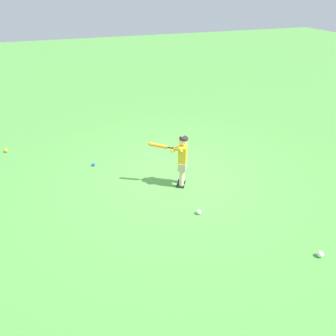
{
  "coord_description": "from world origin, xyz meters",
  "views": [
    {
      "loc": [
        -5.5,
        2.11,
        3.57
      ],
      "look_at": [
        -0.4,
        0.3,
        0.45
      ],
      "focal_mm": 34.68,
      "sensor_mm": 36.0,
      "label": 1
    }
  ],
  "objects_px": {
    "play_ball_far_left": "(94,164)",
    "play_ball_by_bucket": "(6,150)",
    "play_ball_center_lawn": "(320,254)",
    "child_batter": "(181,156)",
    "play_ball_midfield": "(199,212)"
  },
  "relations": [
    {
      "from": "play_ball_far_left",
      "to": "play_ball_by_bucket",
      "type": "distance_m",
      "value": 2.34
    },
    {
      "from": "play_ball_center_lawn",
      "to": "child_batter",
      "type": "bearing_deg",
      "value": 26.04
    },
    {
      "from": "play_ball_by_bucket",
      "to": "child_batter",
      "type": "bearing_deg",
      "value": -128.78
    },
    {
      "from": "play_ball_far_left",
      "to": "play_ball_midfield",
      "type": "bearing_deg",
      "value": -147.56
    },
    {
      "from": "play_ball_by_bucket",
      "to": "play_ball_midfield",
      "type": "height_order",
      "value": "play_ball_by_bucket"
    },
    {
      "from": "play_ball_midfield",
      "to": "play_ball_far_left",
      "type": "bearing_deg",
      "value": 32.44
    },
    {
      "from": "child_batter",
      "to": "play_ball_by_bucket",
      "type": "bearing_deg",
      "value": 51.22
    },
    {
      "from": "play_ball_far_left",
      "to": "play_ball_by_bucket",
      "type": "bearing_deg",
      "value": 53.6
    },
    {
      "from": "play_ball_by_bucket",
      "to": "play_ball_center_lawn",
      "type": "xyz_separation_m",
      "value": [
        -5.29,
        -4.67,
        0.0
      ]
    },
    {
      "from": "play_ball_far_left",
      "to": "play_ball_by_bucket",
      "type": "height_order",
      "value": "play_ball_by_bucket"
    },
    {
      "from": "play_ball_by_bucket",
      "to": "play_ball_center_lawn",
      "type": "bearing_deg",
      "value": -138.59
    },
    {
      "from": "play_ball_far_left",
      "to": "play_ball_midfield",
      "type": "distance_m",
      "value": 2.8
    },
    {
      "from": "play_ball_center_lawn",
      "to": "play_ball_far_left",
      "type": "bearing_deg",
      "value": 35.49
    },
    {
      "from": "play_ball_by_bucket",
      "to": "play_ball_midfield",
      "type": "bearing_deg",
      "value": -137.93
    },
    {
      "from": "child_batter",
      "to": "play_ball_by_bucket",
      "type": "height_order",
      "value": "child_batter"
    }
  ]
}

